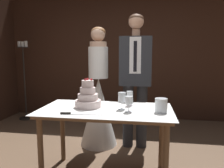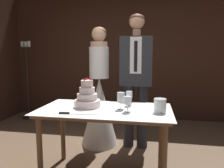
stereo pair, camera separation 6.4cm
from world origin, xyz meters
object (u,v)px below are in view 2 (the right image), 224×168
at_px(tiered_cake, 87,98).
at_px(candle_stand, 27,81).
at_px(cake_table, 105,117).
at_px(wine_glass_middle, 128,101).
at_px(groom, 136,74).
at_px(cake_knife, 72,113).
at_px(wine_glass_near, 121,98).
at_px(bride, 99,103).
at_px(hurricane_candle, 160,106).
at_px(wine_glass_far, 129,96).

height_order(tiered_cake, candle_stand, candle_stand).
relative_size(cake_table, wine_glass_middle, 8.80).
bearing_deg(tiered_cake, groom, 59.53).
distance_m(cake_knife, groom, 1.26).
height_order(tiered_cake, wine_glass_near, tiered_cake).
xyz_separation_m(bride, groom, (0.53, -0.00, 0.43)).
relative_size(wine_glass_near, groom, 0.10).
xyz_separation_m(wine_glass_near, groom, (0.10, 0.84, 0.17)).
bearing_deg(wine_glass_middle, wine_glass_near, 132.19).
bearing_deg(cake_table, bride, 107.40).
relative_size(hurricane_candle, candle_stand, 0.09).
distance_m(wine_glass_near, wine_glass_middle, 0.12).
height_order(cake_table, cake_knife, cake_knife).
xyz_separation_m(tiered_cake, wine_glass_near, (0.38, -0.04, 0.02)).
distance_m(tiered_cake, bride, 0.84).
xyz_separation_m(tiered_cake, cake_knife, (-0.06, -0.31, -0.10)).
xyz_separation_m(cake_table, groom, (0.27, 0.85, 0.38)).
bearing_deg(cake_knife, cake_table, 39.04).
bearing_deg(groom, bride, 179.94).
distance_m(wine_glass_near, groom, 0.86).
xyz_separation_m(bride, candle_stand, (-1.77, 1.03, 0.16)).
relative_size(wine_glass_middle, candle_stand, 0.10).
xyz_separation_m(cake_table, cake_knife, (-0.27, -0.26, 0.10)).
xyz_separation_m(wine_glass_near, candle_stand, (-2.21, 1.87, -0.09)).
height_order(cake_table, bride, bride).
distance_m(tiered_cake, wine_glass_near, 0.38).
height_order(wine_glass_middle, bride, bride).
distance_m(cake_knife, wine_glass_far, 0.69).
relative_size(wine_glass_middle, wine_glass_far, 0.96).
relative_size(tiered_cake, groom, 0.17).
xyz_separation_m(hurricane_candle, candle_stand, (-2.61, 1.93, -0.03)).
xyz_separation_m(cake_table, bride, (-0.27, 0.85, -0.04)).
height_order(cake_knife, bride, bride).
relative_size(wine_glass_middle, bride, 0.09).
distance_m(tiered_cake, wine_glass_middle, 0.47).
bearing_deg(candle_stand, wine_glass_middle, -40.59).
distance_m(cake_table, tiered_cake, 0.29).
xyz_separation_m(cake_table, candle_stand, (-2.04, 1.88, 0.12)).
height_order(wine_glass_near, wine_glass_middle, wine_glass_near).
xyz_separation_m(cake_table, wine_glass_far, (0.24, 0.19, 0.20)).
distance_m(groom, candle_stand, 2.54).
bearing_deg(cake_knife, bride, 84.66).
bearing_deg(tiered_cake, cake_knife, -101.78).
bearing_deg(candle_stand, wine_glass_near, -40.30).
distance_m(wine_glass_middle, wine_glass_far, 0.27).
relative_size(cake_knife, wine_glass_middle, 2.57).
relative_size(hurricane_candle, bride, 0.08).
distance_m(cake_table, bride, 0.89).
height_order(cake_knife, wine_glass_near, wine_glass_near).
bearing_deg(hurricane_candle, cake_knife, -165.98).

